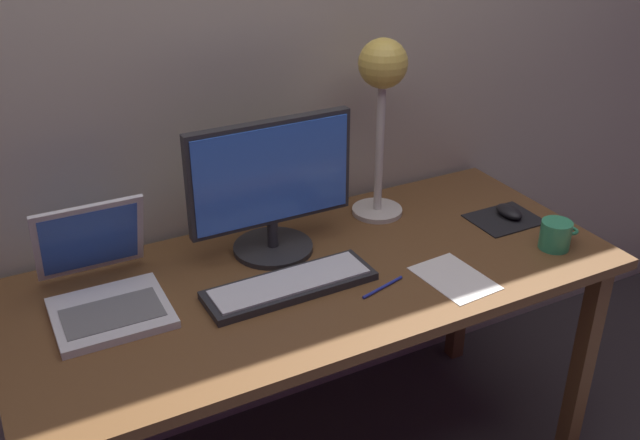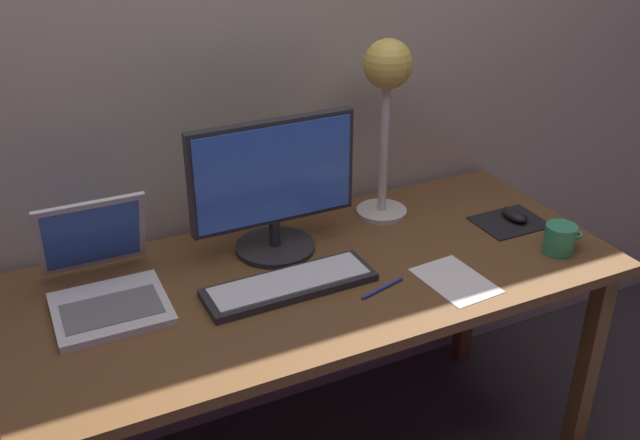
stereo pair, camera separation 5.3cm
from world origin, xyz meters
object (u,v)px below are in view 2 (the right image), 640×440
at_px(coffee_mug, 560,239).
at_px(desk_lamp, 387,87).
at_px(laptop, 102,273).
at_px(pen, 382,288).
at_px(monitor, 273,184).
at_px(keyboard_main, 290,284).
at_px(mouse, 515,214).

bearing_deg(coffee_mug, desk_lamp, 128.34).
bearing_deg(laptop, coffee_mug, -15.29).
xyz_separation_m(laptop, pen, (0.63, -0.27, -0.06)).
bearing_deg(coffee_mug, pen, 175.23).
height_order(monitor, pen, monitor).
bearing_deg(monitor, desk_lamp, 9.18).
relative_size(monitor, laptop, 1.34).
relative_size(keyboard_main, pen, 3.16).
relative_size(desk_lamp, coffee_mug, 4.43).
distance_m(desk_lamp, coffee_mug, 0.63).
distance_m(monitor, coffee_mug, 0.80).
bearing_deg(laptop, monitor, 3.66).
relative_size(monitor, pen, 3.27).
xyz_separation_m(monitor, pen, (0.16, -0.30, -0.20)).
xyz_separation_m(mouse, pen, (-0.54, -0.16, -0.02)).
relative_size(keyboard_main, desk_lamp, 0.83).
height_order(desk_lamp, pen, desk_lamp).
height_order(coffee_mug, pen, coffee_mug).
bearing_deg(coffee_mug, laptop, 164.71).
bearing_deg(pen, coffee_mug, -4.77).
distance_m(laptop, coffee_mug, 1.21).
height_order(keyboard_main, pen, keyboard_main).
xyz_separation_m(laptop, coffee_mug, (1.17, -0.32, -0.03)).
xyz_separation_m(keyboard_main, pen, (0.21, -0.11, -0.01)).
distance_m(laptop, mouse, 1.18).
xyz_separation_m(monitor, desk_lamp, (0.37, 0.06, 0.20)).
bearing_deg(mouse, keyboard_main, -176.32).
height_order(desk_lamp, mouse, desk_lamp).
relative_size(coffee_mug, pen, 0.86).
xyz_separation_m(monitor, mouse, (0.71, -0.15, -0.18)).
height_order(mouse, pen, mouse).
relative_size(keyboard_main, mouse, 4.60).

